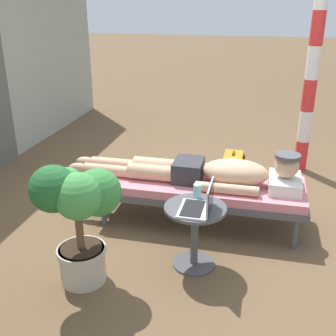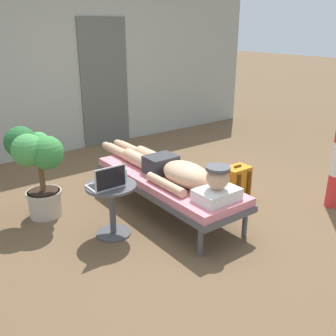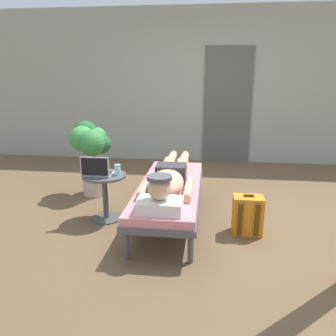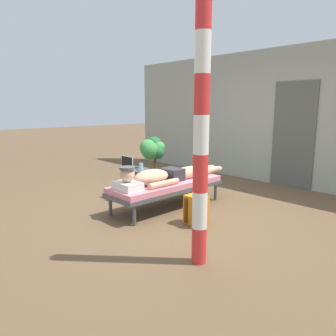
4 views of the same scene
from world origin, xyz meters
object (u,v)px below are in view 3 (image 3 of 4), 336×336
(side_table, at_px, (105,189))
(drink_glass, at_px, (118,170))
(lounge_chair, at_px, (170,191))
(potted_plant, at_px, (91,149))
(person_reclining, at_px, (169,178))
(backpack, at_px, (247,215))
(laptop, at_px, (97,171))

(side_table, bearing_deg, drink_glass, 4.86)
(lounge_chair, xyz_separation_m, potted_plant, (-1.13, 0.69, 0.29))
(person_reclining, bearing_deg, lounge_chair, 90.00)
(potted_plant, bearing_deg, backpack, -25.06)
(side_table, distance_m, potted_plant, 0.91)
(backpack, bearing_deg, person_reclining, 169.88)
(lounge_chair, height_order, person_reclining, person_reclining)
(person_reclining, bearing_deg, laptop, -176.95)
(side_table, relative_size, laptop, 1.69)
(person_reclining, height_order, potted_plant, potted_plant)
(laptop, bearing_deg, side_table, 40.52)
(lounge_chair, distance_m, laptop, 0.82)
(backpack, bearing_deg, laptop, 176.21)
(laptop, bearing_deg, potted_plant, 113.71)
(person_reclining, relative_size, side_table, 4.15)
(person_reclining, relative_size, laptop, 7.00)
(drink_glass, distance_m, backpack, 1.45)
(lounge_chair, xyz_separation_m, laptop, (-0.78, -0.12, 0.24))
(lounge_chair, bearing_deg, laptop, -170.99)
(person_reclining, distance_m, backpack, 0.90)
(drink_glass, xyz_separation_m, backpack, (1.39, -0.17, -0.39))
(person_reclining, xyz_separation_m, side_table, (-0.72, 0.01, -0.16))
(drink_glass, bearing_deg, backpack, -6.97)
(lounge_chair, height_order, drink_glass, drink_glass)
(laptop, distance_m, potted_plant, 0.88)
(drink_glass, bearing_deg, side_table, -175.14)
(person_reclining, distance_m, drink_glass, 0.57)
(laptop, xyz_separation_m, potted_plant, (-0.36, 0.81, 0.05))
(drink_glass, distance_m, potted_plant, 0.94)
(laptop, relative_size, backpack, 0.73)
(lounge_chair, distance_m, drink_glass, 0.62)
(laptop, height_order, backpack, laptop)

